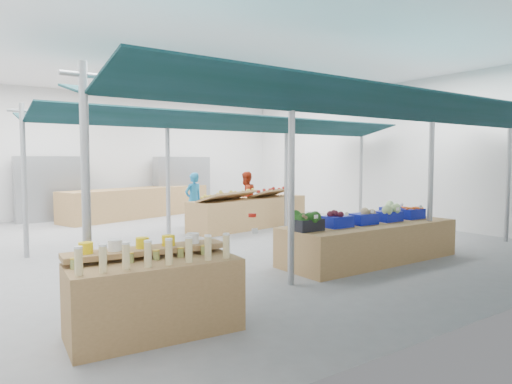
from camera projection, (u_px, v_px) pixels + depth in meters
floor at (217, 240)px, 10.82m from camera, size 13.00×13.00×0.00m
hall at (188, 131)px, 11.81m from camera, size 13.00×13.00×13.00m
pole_grid at (288, 164)px, 9.69m from camera, size 10.00×4.60×3.00m
awnings at (288, 119)px, 9.62m from camera, size 9.50×7.08×0.30m
back_shelving_left at (51, 189)px, 14.23m from camera, size 2.00×0.50×2.00m
back_shelving_right at (182, 185)px, 16.80m from camera, size 2.00×0.50×2.00m
bottle_shelf at (154, 293)px, 5.00m from camera, size 1.88×1.24×1.09m
veg_counter at (370, 242)px, 8.61m from camera, size 3.67×1.23×0.71m
fruit_counter at (250, 213)px, 12.83m from camera, size 3.98×1.67×0.83m
far_counter at (139, 203)px, 15.25m from camera, size 5.48×2.72×0.97m
crate_stack at (406, 239)px, 9.29m from camera, size 0.57×0.48×0.59m
vendor_left at (193, 200)px, 13.02m from camera, size 0.63×0.47×1.55m
vendor_right at (246, 197)px, 14.05m from camera, size 0.85×0.72×1.55m
crate_broccoli at (307, 221)px, 7.67m from camera, size 0.50×0.40×0.35m
crate_beets at (337, 220)px, 8.08m from camera, size 0.50×0.40×0.29m
crate_celeriac at (363, 216)px, 8.46m from camera, size 0.50×0.40×0.31m
crate_cabbage at (388, 213)px, 8.87m from camera, size 0.50×0.40×0.35m
crate_carrots at (411, 213)px, 9.28m from camera, size 0.50×0.40×0.29m
sparrow at (305, 218)px, 7.47m from camera, size 0.12×0.09×0.11m
pole_ribbon at (253, 217)px, 6.63m from camera, size 0.12×0.12×0.28m
apple_heap_yellow at (228, 194)px, 12.07m from camera, size 2.02×1.38×0.27m
apple_heap_red at (271, 191)px, 13.29m from camera, size 1.65×1.23×0.27m
pineapple at (292, 189)px, 13.99m from camera, size 0.14×0.14×0.39m
crate_extra at (393, 209)px, 9.65m from camera, size 0.53×0.43×0.32m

